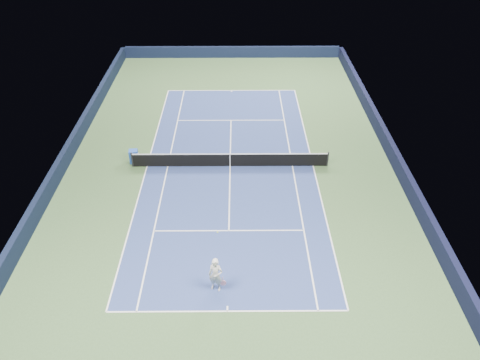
{
  "coord_description": "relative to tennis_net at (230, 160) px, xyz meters",
  "views": [
    {
      "loc": [
        0.48,
        -25.71,
        17.06
      ],
      "look_at": [
        0.63,
        -3.0,
        1.0
      ],
      "focal_mm": 35.0,
      "sensor_mm": 36.0,
      "label": 1
    }
  ],
  "objects": [
    {
      "name": "tennis_player",
      "position": [
        -0.54,
        -10.55,
        0.43
      ],
      "size": [
        0.88,
        1.34,
        2.73
      ],
      "color": "silver",
      "rests_on": "ground"
    },
    {
      "name": "wall_left",
      "position": [
        -10.82,
        0.0,
        0.05
      ],
      "size": [
        0.35,
        40.0,
        1.1
      ],
      "primitive_type": "cube",
      "color": "black",
      "rests_on": "ground"
    },
    {
      "name": "court_surface",
      "position": [
        0.0,
        0.0,
        -0.5
      ],
      "size": [
        10.97,
        23.77,
        0.01
      ],
      "primitive_type": "cube",
      "color": "navy",
      "rests_on": "ground"
    },
    {
      "name": "sideline_doubles_right",
      "position": [
        5.49,
        0.0,
        -0.5
      ],
      "size": [
        0.08,
        23.77,
        0.0
      ],
      "primitive_type": "cube",
      "color": "white",
      "rests_on": "ground"
    },
    {
      "name": "sideline_singles_right",
      "position": [
        4.12,
        0.0,
        -0.5
      ],
      "size": [
        0.08,
        23.77,
        0.0
      ],
      "primitive_type": "cube",
      "color": "white",
      "rests_on": "ground"
    },
    {
      "name": "center_mark_far",
      "position": [
        0.0,
        11.73,
        -0.5
      ],
      "size": [
        0.08,
        0.3,
        0.0
      ],
      "primitive_type": "cube",
      "color": "white",
      "rests_on": "ground"
    },
    {
      "name": "sponsor_cube",
      "position": [
        -6.4,
        0.55,
        -0.05
      ],
      "size": [
        0.62,
        0.56,
        0.91
      ],
      "color": "#1D46AF",
      "rests_on": "ground"
    },
    {
      "name": "sideline_doubles_left",
      "position": [
        -5.49,
        0.0,
        -0.5
      ],
      "size": [
        0.08,
        23.77,
        0.0
      ],
      "primitive_type": "cube",
      "color": "white",
      "rests_on": "ground"
    },
    {
      "name": "service_line_far",
      "position": [
        0.0,
        6.4,
        -0.5
      ],
      "size": [
        8.23,
        0.08,
        0.0
      ],
      "primitive_type": "cube",
      "color": "white",
      "rests_on": "ground"
    },
    {
      "name": "center_service_line",
      "position": [
        0.0,
        0.0,
        -0.5
      ],
      "size": [
        0.08,
        12.8,
        0.0
      ],
      "primitive_type": "cube",
      "color": "white",
      "rests_on": "ground"
    },
    {
      "name": "center_mark_near",
      "position": [
        0.0,
        -11.73,
        -0.5
      ],
      "size": [
        0.08,
        0.3,
        0.0
      ],
      "primitive_type": "cube",
      "color": "white",
      "rests_on": "ground"
    },
    {
      "name": "service_line_near",
      "position": [
        0.0,
        -6.4,
        -0.5
      ],
      "size": [
        8.23,
        0.08,
        0.0
      ],
      "primitive_type": "cube",
      "color": "white",
      "rests_on": "ground"
    },
    {
      "name": "sideline_singles_left",
      "position": [
        -4.12,
        0.0,
        -0.5
      ],
      "size": [
        0.08,
        23.77,
        0.0
      ],
      "primitive_type": "cube",
      "color": "white",
      "rests_on": "ground"
    },
    {
      "name": "wall_far",
      "position": [
        0.0,
        19.82,
        0.05
      ],
      "size": [
        22.0,
        0.35,
        1.1
      ],
      "primitive_type": "cube",
      "color": "#101832",
      "rests_on": "ground"
    },
    {
      "name": "tennis_net",
      "position": [
        0.0,
        0.0,
        0.0
      ],
      "size": [
        12.9,
        0.1,
        1.07
      ],
      "color": "black",
      "rests_on": "ground"
    },
    {
      "name": "ground",
      "position": [
        0.0,
        0.0,
        -0.5
      ],
      "size": [
        40.0,
        40.0,
        0.0
      ],
      "primitive_type": "plane",
      "color": "#37542E",
      "rests_on": "ground"
    },
    {
      "name": "wall_right",
      "position": [
        10.82,
        0.0,
        0.05
      ],
      "size": [
        0.35,
        40.0,
        1.1
      ],
      "primitive_type": "cube",
      "color": "black",
      "rests_on": "ground"
    },
    {
      "name": "baseline_near",
      "position": [
        0.0,
        -11.88,
        -0.5
      ],
      "size": [
        10.97,
        0.08,
        0.0
      ],
      "primitive_type": "cube",
      "color": "white",
      "rests_on": "ground"
    },
    {
      "name": "baseline_far",
      "position": [
        0.0,
        11.88,
        -0.5
      ],
      "size": [
        10.97,
        0.08,
        0.0
      ],
      "primitive_type": "cube",
      "color": "white",
      "rests_on": "ground"
    }
  ]
}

